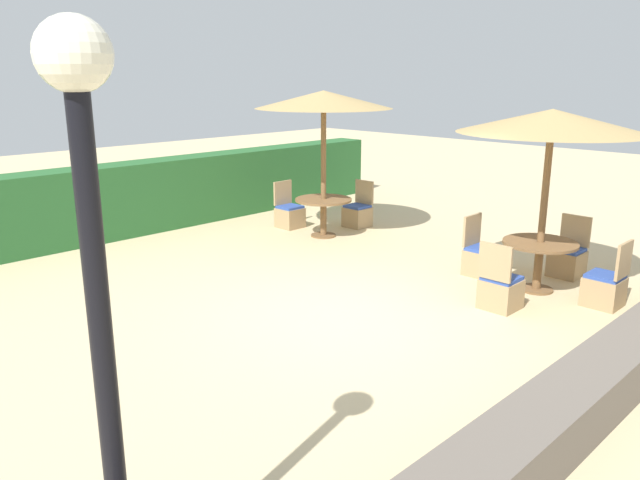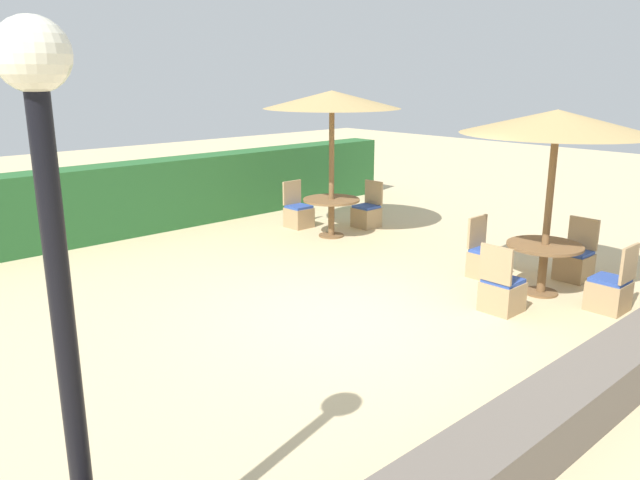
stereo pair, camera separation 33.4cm
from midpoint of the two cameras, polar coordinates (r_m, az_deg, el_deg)
name	(u,v)px [view 1 (the left image)]	position (r m, az deg, el deg)	size (l,w,h in m)	color
ground_plane	(353,315)	(8.18, 1.82, -6.88)	(40.00, 40.00, 0.00)	#D1BA8C
hedge_row	(124,200)	(12.62, -18.21, 3.52)	(13.00, 0.70, 1.38)	#28602D
stone_border	(602,380)	(6.54, 23.00, -11.72)	(10.00, 0.56, 0.48)	#6B6056
lamp_post	(90,222)	(3.30, -23.03, 1.51)	(0.36, 0.36, 3.32)	black
parasol_front_right	(552,122)	(9.07, 19.44, 10.14)	(2.55, 2.55, 2.58)	brown
round_table_front_right	(539,252)	(9.38, 18.47, -1.10)	(1.05, 1.05, 0.73)	brown
patio_chair_front_right_north	(481,259)	(9.95, 13.59, -1.67)	(0.46, 0.46, 0.93)	tan
patio_chair_front_right_west	(500,290)	(8.60, 15.09, -4.43)	(0.46, 0.46, 0.93)	tan
patio_chair_front_right_south	(605,288)	(9.15, 23.68, -4.02)	(0.46, 0.46, 0.93)	tan
patio_chair_front_right_east	(567,259)	(10.30, 20.83, -1.68)	(0.46, 0.46, 0.93)	tan
parasol_back_right	(324,100)	(11.65, -0.51, 12.66)	(2.53, 2.53, 2.74)	brown
round_table_back_right	(323,207)	(11.90, -0.49, 3.06)	(1.08, 1.08, 0.73)	brown
patio_chair_back_right_north	(289,215)	(12.69, -3.57, 2.33)	(0.46, 0.46, 0.93)	tan
patio_chair_back_right_east	(358,214)	(12.74, 2.73, 2.39)	(0.46, 0.46, 0.93)	tan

